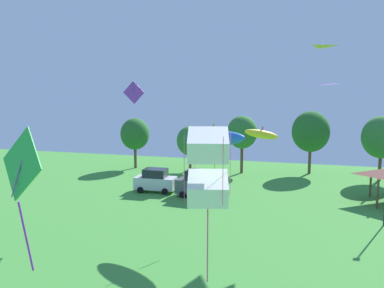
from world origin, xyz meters
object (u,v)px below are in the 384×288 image
Objects in this scene: kite_flying_3 at (214,138)px; kite_flying_9 at (304,101)px; treeline_tree_1 at (190,141)px; treeline_tree_2 at (242,132)px; kite_flying_4 at (310,55)px; treeline_tree_3 at (311,132)px; kite_flying_0 at (262,134)px; kite_flying_10 at (208,167)px; treeline_tree_0 at (135,134)px; kite_flying_5 at (22,170)px; treeline_tree_4 at (382,137)px; kite_flying_7 at (134,92)px; parked_car_leftmost at (155,180)px; parked_car_second_from_left at (200,184)px.

kite_flying_3 is 1.58× the size of kite_flying_9.
treeline_tree_2 is at bearing 5.33° from treeline_tree_1.
treeline_tree_1 is at bearing 110.36° from kite_flying_3.
kite_flying_4 is 17.70m from treeline_tree_3.
kite_flying_0 reaches higher than treeline_tree_3.
kite_flying_3 is 0.66× the size of treeline_tree_3.
kite_flying_0 is 9.95m from kite_flying_10.
kite_flying_5 is at bearing -69.66° from treeline_tree_0.
treeline_tree_4 is at bearing 0.96° from treeline_tree_0.
kite_flying_7 is 29.11m from treeline_tree_4.
kite_flying_5 reaches higher than treeline_tree_4.
parked_car_leftmost is 25.82m from treeline_tree_4.
kite_flying_4 is 0.90× the size of kite_flying_9.
parked_car_second_from_left is 0.72× the size of treeline_tree_0.
kite_flying_5 reaches higher than treeline_tree_3.
kite_flying_9 reaches higher than parked_car_second_from_left.
parked_car_leftmost is at bearing -121.33° from treeline_tree_2.
treeline_tree_1 is at bearing 106.98° from kite_flying_10.
kite_flying_5 is at bearing -103.13° from kite_flying_4.
treeline_tree_1 is 6.62m from treeline_tree_2.
treeline_tree_3 is (10.28, 14.28, 3.93)m from parked_car_second_from_left.
kite_flying_10 is (2.90, -14.00, 0.73)m from kite_flying_3.
kite_flying_3 is at bearing 132.74° from kite_flying_0.
treeline_tree_2 reaches higher than parked_car_second_from_left.
treeline_tree_3 is (14.29, 20.43, -4.91)m from kite_flying_7.
treeline_tree_2 is at bearing 91.62° from kite_flying_5.
kite_flying_9 is 23.13m from treeline_tree_1.
parked_car_second_from_left is (-6.32, 23.11, -6.38)m from kite_flying_10.
parked_car_leftmost is 14.08m from treeline_tree_2.
treeline_tree_4 is (7.65, -2.00, -0.22)m from treeline_tree_3.
parked_car_leftmost is 0.64× the size of treeline_tree_0.
treeline_tree_3 is at bearing 165.36° from treeline_tree_4.
kite_flying_3 is 1.09× the size of parked_car_second_from_left.
treeline_tree_2 is at bearing 71.55° from kite_flying_7.
kite_flying_9 is 0.55× the size of kite_flying_10.
treeline_tree_3 is at bearing 83.57° from kite_flying_0.
kite_flying_4 is 21.50m from treeline_tree_1.
kite_flying_4 is at bearing 77.36° from kite_flying_0.
treeline_tree_4 reaches higher than treeline_tree_1.
treeline_tree_4 is (21.94, 18.43, -5.13)m from kite_flying_7.
parked_car_leftmost is (-14.36, 6.71, -8.40)m from kite_flying_9.
kite_flying_4 is at bearing -10.95° from parked_car_leftmost.
kite_flying_9 is at bearing -94.13° from kite_flying_4.
kite_flying_4 reaches higher than kite_flying_5.
parked_car_leftmost is at bearing 105.28° from kite_flying_5.
treeline_tree_1 is at bearing 114.78° from kite_flying_0.
kite_flying_4 is 14.89m from kite_flying_7.
kite_flying_0 is at bearing -78.87° from treeline_tree_2.
kite_flying_4 is 28.85m from kite_flying_5.
treeline_tree_2 is (14.04, 0.56, 0.58)m from treeline_tree_0.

